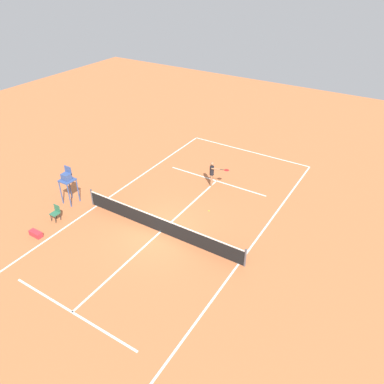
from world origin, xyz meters
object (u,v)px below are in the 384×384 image
at_px(tennis_ball, 209,211).
at_px(player_serving, 213,172).
at_px(umpire_chair, 67,180).
at_px(equipment_bag, 36,234).
at_px(courtside_chair_near, 56,212).

bearing_deg(tennis_ball, player_serving, -64.43).
relative_size(umpire_chair, equipment_bag, 3.17).
bearing_deg(player_serving, tennis_ball, 6.11).
bearing_deg(player_serving, courtside_chair_near, -55.07).
bearing_deg(tennis_ball, courtside_chair_near, 37.33).
relative_size(tennis_ball, courtside_chair_near, 0.07).
distance_m(player_serving, courtside_chair_near, 9.81).
distance_m(tennis_ball, equipment_bag, 9.70).
bearing_deg(umpire_chair, equipment_bag, 104.17).
relative_size(tennis_ball, equipment_bag, 0.09).
bearing_deg(umpire_chair, tennis_ball, -154.76).
xyz_separation_m(tennis_ball, equipment_bag, (6.80, 6.92, 0.12)).
height_order(player_serving, equipment_bag, player_serving).
relative_size(player_serving, umpire_chair, 0.71).
relative_size(player_serving, courtside_chair_near, 1.81).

